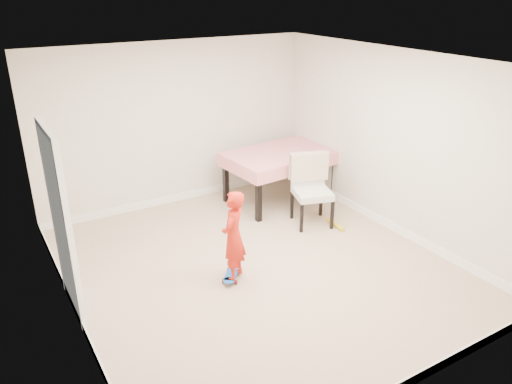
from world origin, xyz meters
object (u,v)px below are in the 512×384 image
dining_table (281,176)px  skateboard (232,275)px  dining_chair (312,191)px  child (233,239)px

dining_table → skateboard: size_ratio=3.53×
skateboard → dining_chair: bearing=-26.7°
skateboard → child: size_ratio=0.44×
dining_chair → child: child is taller
dining_chair → skateboard: (-1.75, -0.71, -0.49)m
skateboard → child: (-0.01, -0.07, 0.54)m
dining_chair → child: size_ratio=0.93×
dining_table → dining_chair: size_ratio=1.68×
dining_chair → dining_table: bearing=101.3°
dining_table → skateboard: bearing=-142.0°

